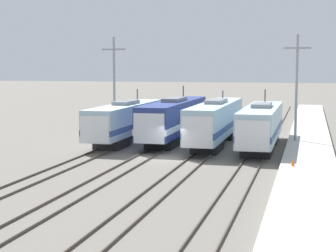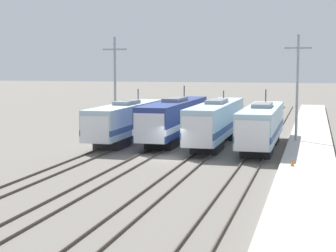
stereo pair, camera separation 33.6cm
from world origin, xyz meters
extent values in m
plane|color=#666059|center=(0.00, 0.00, 0.00)|extent=(400.00, 400.00, 0.00)
cube|color=#4C4238|center=(-7.35, 0.00, 0.07)|extent=(0.07, 120.00, 0.15)
cube|color=#4C4238|center=(-5.91, 0.00, 0.07)|extent=(0.07, 120.00, 0.15)
cube|color=#4C4238|center=(-2.93, 0.00, 0.07)|extent=(0.07, 120.00, 0.15)
cube|color=#4C4238|center=(-1.49, 0.00, 0.07)|extent=(0.07, 120.00, 0.15)
cube|color=#4C4238|center=(1.49, 0.00, 0.07)|extent=(0.07, 120.00, 0.15)
cube|color=#4C4238|center=(2.93, 0.00, 0.07)|extent=(0.07, 120.00, 0.15)
cube|color=#4C4238|center=(5.91, 0.00, 0.07)|extent=(0.07, 120.00, 0.15)
cube|color=#4C4238|center=(7.35, 0.00, 0.07)|extent=(0.07, 120.00, 0.15)
cube|color=#232326|center=(-6.63, 4.43, 0.47)|extent=(2.38, 3.67, 0.95)
cube|color=#232326|center=(-6.63, 12.76, 0.47)|extent=(2.38, 3.67, 0.95)
cube|color=#9EBCCC|center=(-6.63, 8.59, 2.33)|extent=(2.80, 16.66, 2.76)
cube|color=navy|center=(-6.63, 8.59, 1.78)|extent=(2.84, 16.70, 0.50)
cube|color=silver|center=(-6.63, 1.13, 2.12)|extent=(2.58, 1.94, 2.35)
cube|color=black|center=(-6.63, 0.24, 2.64)|extent=(2.19, 0.08, 0.66)
cube|color=gray|center=(-6.63, 8.59, 3.89)|extent=(1.54, 4.17, 0.35)
cylinder|color=#38383D|center=(-6.63, 12.26, 4.39)|extent=(0.12, 0.12, 1.35)
cube|color=black|center=(-2.21, 5.93, 0.47)|extent=(2.48, 3.98, 0.95)
cube|color=black|center=(-2.21, 14.98, 0.47)|extent=(2.48, 3.98, 0.95)
cube|color=navy|center=(-2.21, 10.45, 2.46)|extent=(2.92, 18.08, 3.02)
cube|color=silver|center=(-2.21, 10.45, 1.86)|extent=(2.96, 18.12, 0.54)
cube|color=silver|center=(-2.21, 2.27, 2.23)|extent=(2.69, 1.91, 2.57)
cube|color=black|center=(-2.21, 1.39, 2.80)|extent=(2.28, 0.08, 0.72)
cube|color=slate|center=(-2.21, 10.45, 4.15)|extent=(1.61, 4.52, 0.35)
cylinder|color=#38383D|center=(-2.21, 14.43, 4.67)|extent=(0.12, 0.12, 1.39)
cube|color=#232326|center=(2.21, 4.47, 0.47)|extent=(2.33, 4.04, 0.95)
cube|color=#232326|center=(2.21, 13.66, 0.47)|extent=(2.33, 4.04, 0.95)
cube|color=#9EBCCC|center=(2.21, 9.07, 2.45)|extent=(2.74, 18.38, 3.00)
cube|color=navy|center=(2.21, 9.07, 1.85)|extent=(2.78, 18.42, 0.54)
cube|color=silver|center=(2.21, 0.72, 2.23)|extent=(2.53, 1.89, 2.55)
cube|color=black|center=(2.21, -0.14, 2.79)|extent=(2.15, 0.08, 0.71)
cube|color=gray|center=(2.21, 9.07, 4.13)|extent=(1.51, 4.59, 0.35)
cylinder|color=#38383D|center=(2.21, 13.11, 4.46)|extent=(0.12, 0.12, 1.00)
cube|color=#232326|center=(6.63, 3.29, 0.47)|extent=(2.47, 3.60, 0.95)
cube|color=#232326|center=(6.63, 11.47, 0.47)|extent=(2.47, 3.60, 0.95)
cube|color=#9EBCCC|center=(6.63, 7.38, 2.37)|extent=(2.90, 16.36, 2.83)
cube|color=navy|center=(6.63, 7.38, 1.80)|extent=(2.94, 16.40, 0.51)
cube|color=silver|center=(6.63, 0.15, 2.15)|extent=(2.67, 2.11, 2.41)
cube|color=black|center=(6.63, -0.82, 2.68)|extent=(2.27, 0.08, 0.67)
cube|color=gray|center=(6.63, 7.38, 3.96)|extent=(1.60, 4.09, 0.35)
cylinder|color=#38383D|center=(6.63, 10.98, 4.50)|extent=(0.12, 0.12, 1.44)
cylinder|color=gray|center=(-8.58, 10.64, 5.18)|extent=(0.25, 0.25, 10.36)
cube|color=gray|center=(-8.58, 10.64, 9.12)|extent=(2.53, 0.16, 0.16)
cylinder|color=gray|center=(9.56, 10.64, 5.18)|extent=(0.25, 0.25, 10.36)
cube|color=gray|center=(9.56, 10.64, 9.12)|extent=(2.53, 0.16, 0.16)
cube|color=#B7B5AD|center=(10.88, 0.00, 0.22)|extent=(4.00, 120.00, 0.43)
cone|color=orange|center=(9.79, -3.42, 0.68)|extent=(0.29, 0.29, 0.49)
camera|label=1|loc=(10.88, -43.51, 7.54)|focal=60.00mm
camera|label=2|loc=(11.20, -43.43, 7.54)|focal=60.00mm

